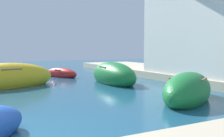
# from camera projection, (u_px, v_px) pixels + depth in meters

# --- Properties ---
(quay_promenade) EXTENTS (44.00, 32.00, 0.50)m
(quay_promenade) POSITION_uv_depth(u_px,v_px,m) (165.00, 114.00, 7.08)
(quay_promenade) COLOR beige
(quay_promenade) RESTS_ON ground
(moored_boat_2) EXTENTS (5.81, 3.56, 1.75)m
(moored_boat_2) POSITION_uv_depth(u_px,v_px,m) (7.00, 79.00, 13.70)
(moored_boat_2) COLOR gold
(moored_boat_2) RESTS_ON ground
(moored_boat_3) EXTENTS (4.50, 3.79, 1.51)m
(moored_boat_3) POSITION_uv_depth(u_px,v_px,m) (188.00, 90.00, 10.15)
(moored_boat_3) COLOR #197233
(moored_boat_3) RESTS_ON ground
(moored_boat_4) EXTENTS (2.06, 4.96, 1.69)m
(moored_boat_4) POSITION_uv_depth(u_px,v_px,m) (113.00, 75.00, 15.51)
(moored_boat_4) COLOR #197233
(moored_boat_4) RESTS_ON ground
(moored_boat_9) EXTENTS (2.28, 3.35, 0.90)m
(moored_boat_9) POSITION_uv_depth(u_px,v_px,m) (61.00, 74.00, 18.89)
(moored_boat_9) COLOR #B21E1E
(moored_boat_9) RESTS_ON ground
(waterfront_building_main) EXTENTS (6.02, 7.83, 7.13)m
(waterfront_building_main) POSITION_uv_depth(u_px,v_px,m) (213.00, 18.00, 16.06)
(waterfront_building_main) COLOR white
(waterfront_building_main) RESTS_ON quay_promenade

